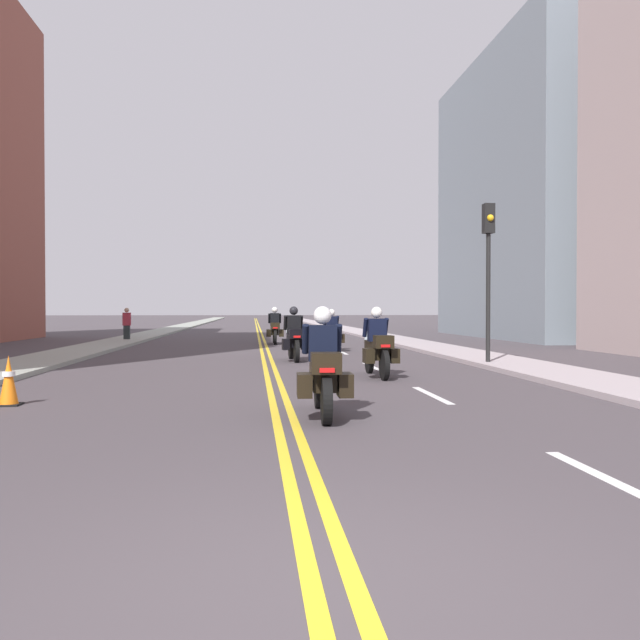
{
  "coord_description": "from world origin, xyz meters",
  "views": [
    {
      "loc": [
        -0.44,
        -3.61,
        1.54
      ],
      "look_at": [
        1.46,
        15.17,
        1.24
      ],
      "focal_mm": 37.25,
      "sensor_mm": 36.0,
      "label": 1
    }
  ],
  "objects_px": {
    "traffic_cone_2": "(9,381)",
    "traffic_light_near": "(488,253)",
    "motorcycle_1": "(378,348)",
    "motorcycle_3": "(332,334)",
    "motorcycle_2": "(294,339)",
    "motorcycle_4": "(275,329)",
    "pedestrian_0": "(127,324)",
    "motorcycle_0": "(323,372)"
  },
  "relations": [
    {
      "from": "traffic_cone_2",
      "to": "traffic_light_near",
      "type": "height_order",
      "value": "traffic_light_near"
    },
    {
      "from": "motorcycle_1",
      "to": "motorcycle_3",
      "type": "distance_m",
      "value": 9.55
    },
    {
      "from": "motorcycle_3",
      "to": "traffic_light_near",
      "type": "distance_m",
      "value": 8.13
    },
    {
      "from": "motorcycle_1",
      "to": "motorcycle_3",
      "type": "height_order",
      "value": "motorcycle_1"
    },
    {
      "from": "motorcycle_1",
      "to": "motorcycle_2",
      "type": "xyz_separation_m",
      "value": [
        -1.59,
        4.93,
        0.0
      ]
    },
    {
      "from": "motorcycle_3",
      "to": "traffic_cone_2",
      "type": "relative_size",
      "value": 2.71
    },
    {
      "from": "motorcycle_3",
      "to": "motorcycle_4",
      "type": "height_order",
      "value": "motorcycle_4"
    },
    {
      "from": "traffic_light_near",
      "to": "pedestrian_0",
      "type": "distance_m",
      "value": 19.6
    },
    {
      "from": "pedestrian_0",
      "to": "motorcycle_3",
      "type": "bearing_deg",
      "value": 140.07
    },
    {
      "from": "motorcycle_1",
      "to": "pedestrian_0",
      "type": "bearing_deg",
      "value": 115.13
    },
    {
      "from": "traffic_light_near",
      "to": "motorcycle_2",
      "type": "bearing_deg",
      "value": 155.3
    },
    {
      "from": "traffic_cone_2",
      "to": "traffic_light_near",
      "type": "bearing_deg",
      "value": 31.87
    },
    {
      "from": "traffic_light_near",
      "to": "motorcycle_0",
      "type": "bearing_deg",
      "value": -123.72
    },
    {
      "from": "traffic_cone_2",
      "to": "pedestrian_0",
      "type": "height_order",
      "value": "pedestrian_0"
    },
    {
      "from": "motorcycle_0",
      "to": "pedestrian_0",
      "type": "distance_m",
      "value": 24.12
    },
    {
      "from": "motorcycle_3",
      "to": "pedestrian_0",
      "type": "xyz_separation_m",
      "value": [
        -8.92,
        8.09,
        0.19
      ]
    },
    {
      "from": "traffic_cone_2",
      "to": "traffic_light_near",
      "type": "relative_size",
      "value": 0.18
    },
    {
      "from": "motorcycle_1",
      "to": "motorcycle_3",
      "type": "relative_size",
      "value": 1.06
    },
    {
      "from": "motorcycle_0",
      "to": "motorcycle_2",
      "type": "relative_size",
      "value": 1.02
    },
    {
      "from": "motorcycle_2",
      "to": "pedestrian_0",
      "type": "height_order",
      "value": "motorcycle_2"
    },
    {
      "from": "motorcycle_2",
      "to": "traffic_light_near",
      "type": "relative_size",
      "value": 0.49
    },
    {
      "from": "motorcycle_1",
      "to": "motorcycle_4",
      "type": "xyz_separation_m",
      "value": [
        -1.84,
        14.79,
        -0.0
      ]
    },
    {
      "from": "motorcycle_1",
      "to": "traffic_light_near",
      "type": "bearing_deg",
      "value": 34.76
    },
    {
      "from": "motorcycle_3",
      "to": "traffic_light_near",
      "type": "bearing_deg",
      "value": -66.31
    },
    {
      "from": "motorcycle_1",
      "to": "traffic_light_near",
      "type": "height_order",
      "value": "traffic_light_near"
    },
    {
      "from": "motorcycle_2",
      "to": "motorcycle_4",
      "type": "relative_size",
      "value": 0.99
    },
    {
      "from": "motorcycle_4",
      "to": "traffic_light_near",
      "type": "height_order",
      "value": "traffic_light_near"
    },
    {
      "from": "motorcycle_3",
      "to": "pedestrian_0",
      "type": "distance_m",
      "value": 12.04
    },
    {
      "from": "motorcycle_0",
      "to": "traffic_light_near",
      "type": "xyz_separation_m",
      "value": [
        5.35,
        8.01,
        2.41
      ]
    },
    {
      "from": "motorcycle_2",
      "to": "traffic_light_near",
      "type": "height_order",
      "value": "traffic_light_near"
    },
    {
      "from": "motorcycle_4",
      "to": "traffic_light_near",
      "type": "relative_size",
      "value": 0.49
    },
    {
      "from": "motorcycle_1",
      "to": "pedestrian_0",
      "type": "relative_size",
      "value": 1.43
    },
    {
      "from": "traffic_light_near",
      "to": "pedestrian_0",
      "type": "bearing_deg",
      "value": 129.33
    },
    {
      "from": "motorcycle_0",
      "to": "motorcycle_1",
      "type": "xyz_separation_m",
      "value": [
        1.82,
        5.43,
        0.02
      ]
    },
    {
      "from": "motorcycle_0",
      "to": "traffic_light_near",
      "type": "relative_size",
      "value": 0.5
    },
    {
      "from": "motorcycle_4",
      "to": "traffic_cone_2",
      "type": "bearing_deg",
      "value": -104.36
    },
    {
      "from": "traffic_cone_2",
      "to": "motorcycle_3",
      "type": "bearing_deg",
      "value": 62.95
    },
    {
      "from": "pedestrian_0",
      "to": "motorcycle_2",
      "type": "bearing_deg",
      "value": 121.9
    },
    {
      "from": "traffic_light_near",
      "to": "motorcycle_4",
      "type": "bearing_deg",
      "value": 113.73
    },
    {
      "from": "motorcycle_1",
      "to": "traffic_cone_2",
      "type": "bearing_deg",
      "value": -152.0
    },
    {
      "from": "motorcycle_0",
      "to": "motorcycle_3",
      "type": "distance_m",
      "value": 15.11
    },
    {
      "from": "motorcycle_0",
      "to": "traffic_cone_2",
      "type": "xyz_separation_m",
      "value": [
        -4.88,
        1.65,
        -0.25
      ]
    }
  ]
}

